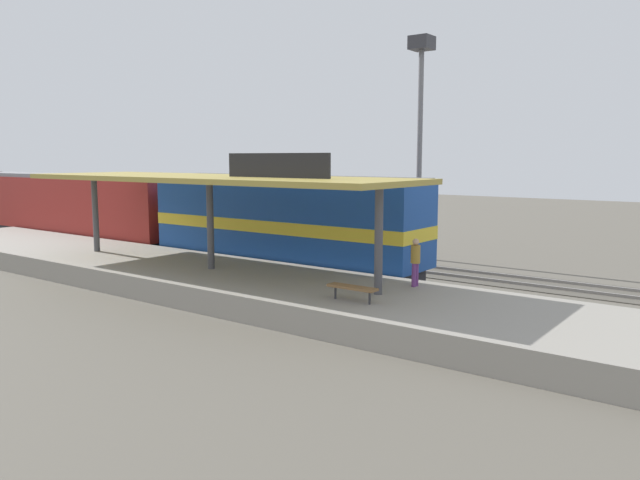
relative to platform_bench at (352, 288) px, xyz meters
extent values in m
plane|color=#5B564C|center=(8.00, 7.90, -1.34)|extent=(120.00, 120.00, 0.00)
cube|color=#4E4941|center=(6.00, 7.90, -1.32)|extent=(3.20, 110.00, 0.04)
cube|color=gray|center=(5.28, 7.90, -1.26)|extent=(0.10, 110.00, 0.16)
cube|color=gray|center=(6.72, 7.90, -1.26)|extent=(0.10, 110.00, 0.16)
cube|color=#4E4941|center=(10.60, 7.90, -1.32)|extent=(3.20, 110.00, 0.04)
cube|color=gray|center=(9.88, 7.90, -1.26)|extent=(0.10, 110.00, 0.16)
cube|color=gray|center=(11.32, 7.90, -1.26)|extent=(0.10, 110.00, 0.16)
cube|color=gray|center=(1.40, 7.90, -0.89)|extent=(6.00, 44.00, 0.90)
cylinder|color=#47474C|center=(1.40, -0.10, 1.36)|extent=(0.28, 0.28, 3.60)
cylinder|color=#47474C|center=(1.40, 7.90, 1.36)|extent=(0.28, 0.28, 3.60)
cylinder|color=#47474C|center=(1.40, 15.90, 1.36)|extent=(0.28, 0.28, 3.60)
cube|color=#A38E3D|center=(1.40, 7.90, 3.26)|extent=(5.20, 18.00, 0.20)
cube|color=black|center=(1.40, 4.30, 3.81)|extent=(0.12, 4.80, 0.90)
cylinder|color=#333338|center=(0.00, -0.65, -0.23)|extent=(0.07, 0.07, 0.42)
cylinder|color=#333338|center=(0.00, 0.65, -0.23)|extent=(0.07, 0.07, 0.42)
cube|color=brown|center=(0.00, 0.00, 0.02)|extent=(0.44, 1.70, 0.08)
cube|color=#28282D|center=(6.00, 7.92, -0.83)|extent=(2.60, 13.60, 0.70)
cube|color=#19479E|center=(6.00, 7.92, 1.27)|extent=(2.90, 14.40, 3.50)
cube|color=#47474C|center=(6.00, 7.92, 3.14)|extent=(2.78, 14.11, 0.24)
cube|color=yellow|center=(6.00, 7.92, 1.00)|extent=(2.93, 14.43, 0.56)
cube|color=#28282D|center=(6.00, 25.92, -0.83)|extent=(2.60, 19.20, 0.70)
cube|color=maroon|center=(6.00, 25.92, 1.17)|extent=(2.90, 20.00, 3.30)
cube|color=slate|center=(6.00, 25.92, 2.94)|extent=(2.78, 19.60, 0.24)
cube|color=#28282D|center=(10.60, 14.31, -0.83)|extent=(2.50, 11.20, 0.70)
cube|color=brown|center=(10.60, 14.31, 0.82)|extent=(2.80, 12.00, 2.60)
cube|color=maroon|center=(10.60, 14.31, 2.24)|extent=(2.69, 11.76, 0.24)
cylinder|color=slate|center=(13.80, 4.95, 4.16)|extent=(0.28, 0.28, 11.00)
cube|color=#333338|center=(13.80, 4.95, 10.01)|extent=(1.10, 1.10, 0.70)
cylinder|color=#663375|center=(3.19, -0.49, -0.02)|extent=(0.16, 0.16, 0.84)
cylinder|color=#663375|center=(3.37, -0.49, -0.02)|extent=(0.16, 0.16, 0.84)
cylinder|color=olive|center=(3.28, -0.49, 0.72)|extent=(0.34, 0.34, 0.64)
sphere|color=tan|center=(3.28, -0.49, 1.15)|extent=(0.23, 0.23, 0.23)
camera|label=1|loc=(-15.94, -10.61, 4.09)|focal=34.63mm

